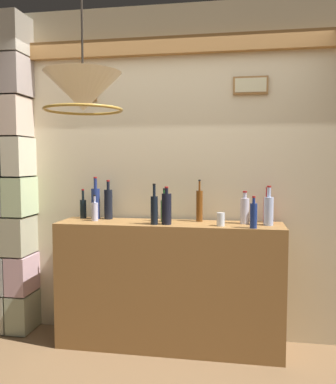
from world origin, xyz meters
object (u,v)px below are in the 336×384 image
at_px(liquor_bottle_tequila, 167,208).
at_px(glass_tumbler_rocks, 221,219).
at_px(liquor_bottle_mezcal, 154,209).
at_px(pendant_lamp, 83,93).
at_px(liquor_bottle_gin, 254,215).
at_px(liquor_bottle_bourbon, 95,211).
at_px(liquor_bottle_rum, 245,210).
at_px(liquor_bottle_vermouth, 83,208).
at_px(liquor_bottle_brandy, 199,205).
at_px(liquor_bottle_scotch, 96,203).
at_px(liquor_bottle_vodka, 267,209).
at_px(liquor_bottle_port, 269,210).
at_px(liquor_bottle_sherry, 164,210).
at_px(liquor_bottle_whiskey, 108,204).

xyz_separation_m(liquor_bottle_tequila, glass_tumbler_rocks, (0.42, -0.01, -0.07)).
height_order(liquor_bottle_mezcal, pendant_lamp, pendant_lamp).
distance_m(liquor_bottle_gin, liquor_bottle_bourbon, 1.29).
bearing_deg(liquor_bottle_rum, liquor_bottle_vermouth, 177.04).
bearing_deg(liquor_bottle_bourbon, liquor_bottle_tequila, -8.45).
distance_m(liquor_bottle_brandy, liquor_bottle_tequila, 0.31).
bearing_deg(liquor_bottle_rum, liquor_bottle_mezcal, -166.97).
bearing_deg(liquor_bottle_scotch, liquor_bottle_tequila, -16.80).
relative_size(liquor_bottle_brandy, liquor_bottle_vodka, 1.21).
height_order(liquor_bottle_vodka, glass_tumbler_rocks, liquor_bottle_vodka).
bearing_deg(glass_tumbler_rocks, liquor_bottle_brandy, 131.71).
height_order(liquor_bottle_gin, liquor_bottle_bourbon, liquor_bottle_gin).
distance_m(liquor_bottle_bourbon, liquor_bottle_tequila, 0.62).
relative_size(liquor_bottle_bourbon, liquor_bottle_vodka, 0.76).
distance_m(liquor_bottle_vodka, glass_tumbler_rocks, 0.44).
height_order(liquor_bottle_bourbon, liquor_bottle_port, liquor_bottle_port).
height_order(liquor_bottle_brandy, liquor_bottle_vodka, liquor_bottle_brandy).
relative_size(liquor_bottle_brandy, pendant_lamp, 0.55).
bearing_deg(liquor_bottle_mezcal, liquor_bottle_vodka, 16.88).
distance_m(liquor_bottle_tequila, glass_tumbler_rocks, 0.42).
distance_m(liquor_bottle_sherry, liquor_bottle_vermouth, 0.72).
xyz_separation_m(liquor_bottle_bourbon, liquor_bottle_vermouth, (-0.15, 0.12, 0.01)).
xyz_separation_m(liquor_bottle_gin, pendant_lamp, (-0.98, -0.80, 0.78)).
distance_m(liquor_bottle_brandy, liquor_bottle_sherry, 0.29).
xyz_separation_m(liquor_bottle_mezcal, liquor_bottle_vermouth, (-0.67, 0.23, -0.03)).
relative_size(liquor_bottle_whiskey, liquor_bottle_vermouth, 1.31).
relative_size(liquor_bottle_scotch, liquor_bottle_port, 1.18).
bearing_deg(liquor_bottle_scotch, liquor_bottle_gin, -11.57).
bearing_deg(glass_tumbler_rocks, liquor_bottle_scotch, 169.24).
distance_m(liquor_bottle_vermouth, liquor_bottle_vodka, 1.54).
bearing_deg(liquor_bottle_whiskey, glass_tumbler_rocks, -12.44).
height_order(liquor_bottle_bourbon, glass_tumbler_rocks, liquor_bottle_bourbon).
distance_m(liquor_bottle_sherry, liquor_bottle_mezcal, 0.18).
bearing_deg(liquor_bottle_gin, liquor_bottle_bourbon, 172.69).
bearing_deg(liquor_bottle_port, pendant_lamp, -138.83).
relative_size(liquor_bottle_brandy, liquor_bottle_whiskey, 1.03).
bearing_deg(liquor_bottle_vermouth, liquor_bottle_whiskey, -0.98).
distance_m(liquor_bottle_rum, liquor_bottle_port, 0.19).
height_order(liquor_bottle_rum, liquor_bottle_brandy, liquor_bottle_brandy).
relative_size(liquor_bottle_gin, liquor_bottle_sherry, 0.88).
xyz_separation_m(liquor_bottle_whiskey, liquor_bottle_bourbon, (-0.08, -0.11, -0.05)).
xyz_separation_m(liquor_bottle_gin, liquor_bottle_scotch, (-1.30, 0.27, 0.04)).
bearing_deg(liquor_bottle_rum, liquor_bottle_brandy, 170.74).
xyz_separation_m(liquor_bottle_sherry, liquor_bottle_vodka, (0.82, 0.09, 0.02)).
relative_size(liquor_bottle_whiskey, liquor_bottle_scotch, 0.93).
bearing_deg(liquor_bottle_rum, liquor_bottle_gin, -73.91).
bearing_deg(pendant_lamp, liquor_bottle_scotch, 106.67).
height_order(liquor_bottle_port, glass_tumbler_rocks, liquor_bottle_port).
height_order(liquor_bottle_sherry, liquor_bottle_scotch, liquor_bottle_scotch).
bearing_deg(liquor_bottle_mezcal, liquor_bottle_tequila, 14.02).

